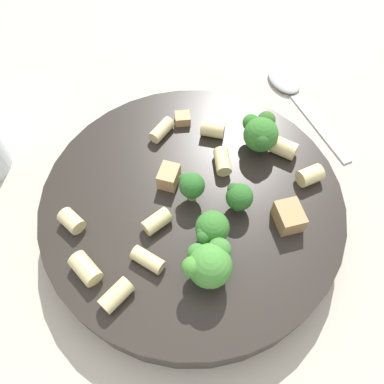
% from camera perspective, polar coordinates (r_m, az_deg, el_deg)
% --- Properties ---
extents(ground_plane, '(2.00, 2.00, 0.00)m').
position_cam_1_polar(ground_plane, '(0.39, 0.00, -3.75)').
color(ground_plane, '#BCB29E').
extents(pasta_bowl, '(0.29, 0.29, 0.04)m').
position_cam_1_polar(pasta_bowl, '(0.37, 0.00, -2.13)').
color(pasta_bowl, '#28231E').
rests_on(pasta_bowl, ground_plane).
extents(broccoli_floret_0, '(0.04, 0.04, 0.04)m').
position_cam_1_polar(broccoli_floret_0, '(0.38, 10.44, 8.88)').
color(broccoli_floret_0, '#93B766').
rests_on(broccoli_floret_0, pasta_bowl).
extents(broccoli_floret_1, '(0.04, 0.04, 0.04)m').
position_cam_1_polar(broccoli_floret_1, '(0.30, 2.57, -10.79)').
color(broccoli_floret_1, '#84AD60').
rests_on(broccoli_floret_1, pasta_bowl).
extents(broccoli_floret_2, '(0.02, 0.03, 0.03)m').
position_cam_1_polar(broccoli_floret_2, '(0.34, -0.41, 0.87)').
color(broccoli_floret_2, '#93B766').
rests_on(broccoli_floret_2, pasta_bowl).
extents(broccoli_floret_3, '(0.03, 0.03, 0.03)m').
position_cam_1_polar(broccoli_floret_3, '(0.32, 2.96, -5.59)').
color(broccoli_floret_3, '#9EC175').
rests_on(broccoli_floret_3, pasta_bowl).
extents(broccoli_floret_4, '(0.03, 0.03, 0.03)m').
position_cam_1_polar(broccoli_floret_4, '(0.34, 7.14, -0.75)').
color(broccoli_floret_4, '#84AD60').
rests_on(broccoli_floret_4, pasta_bowl).
extents(rigatoni_0, '(0.02, 0.02, 0.02)m').
position_cam_1_polar(rigatoni_0, '(0.35, -17.89, -4.23)').
color(rigatoni_0, beige).
rests_on(rigatoni_0, pasta_bowl).
extents(rigatoni_1, '(0.03, 0.03, 0.02)m').
position_cam_1_polar(rigatoni_1, '(0.38, 17.54, 2.41)').
color(rigatoni_1, beige).
rests_on(rigatoni_1, pasta_bowl).
extents(rigatoni_2, '(0.03, 0.02, 0.01)m').
position_cam_1_polar(rigatoni_2, '(0.40, -4.64, 9.41)').
color(rigatoni_2, beige).
rests_on(rigatoni_2, pasta_bowl).
extents(rigatoni_3, '(0.03, 0.03, 0.01)m').
position_cam_1_polar(rigatoni_3, '(0.37, 4.51, 4.78)').
color(rigatoni_3, beige).
rests_on(rigatoni_3, pasta_bowl).
extents(rigatoni_4, '(0.03, 0.02, 0.01)m').
position_cam_1_polar(rigatoni_4, '(0.34, -5.38, -4.48)').
color(rigatoni_4, beige).
rests_on(rigatoni_4, pasta_bowl).
extents(rigatoni_5, '(0.02, 0.03, 0.02)m').
position_cam_1_polar(rigatoni_5, '(0.39, 13.81, 6.55)').
color(rigatoni_5, beige).
rests_on(rigatoni_5, pasta_bowl).
extents(rigatoni_6, '(0.02, 0.03, 0.01)m').
position_cam_1_polar(rigatoni_6, '(0.32, -6.75, -10.21)').
color(rigatoni_6, beige).
rests_on(rigatoni_6, pasta_bowl).
extents(rigatoni_7, '(0.03, 0.02, 0.01)m').
position_cam_1_polar(rigatoni_7, '(0.32, -11.46, -15.14)').
color(rigatoni_7, beige).
rests_on(rigatoni_7, pasta_bowl).
extents(rigatoni_8, '(0.03, 0.03, 0.02)m').
position_cam_1_polar(rigatoni_8, '(0.40, 3.19, 9.52)').
color(rigatoni_8, beige).
rests_on(rigatoni_8, pasta_bowl).
extents(rigatoni_9, '(0.02, 0.03, 0.02)m').
position_cam_1_polar(rigatoni_9, '(0.33, -15.93, -11.16)').
color(rigatoni_9, beige).
rests_on(rigatoni_9, pasta_bowl).
extents(chicken_chunk_0, '(0.02, 0.02, 0.01)m').
position_cam_1_polar(chicken_chunk_0, '(0.41, -1.44, 11.15)').
color(chicken_chunk_0, tan).
rests_on(chicken_chunk_0, pasta_bowl).
extents(chicken_chunk_1, '(0.03, 0.02, 0.02)m').
position_cam_1_polar(chicken_chunk_1, '(0.36, -3.55, 2.37)').
color(chicken_chunk_1, tan).
rests_on(chicken_chunk_1, pasta_bowl).
extents(chicken_chunk_2, '(0.03, 0.03, 0.02)m').
position_cam_1_polar(chicken_chunk_2, '(0.35, 14.53, -3.64)').
color(chicken_chunk_2, tan).
rests_on(chicken_chunk_2, pasta_bowl).
extents(spoon, '(0.10, 0.16, 0.01)m').
position_cam_1_polar(spoon, '(0.52, 15.11, 14.63)').
color(spoon, silver).
rests_on(spoon, ground_plane).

